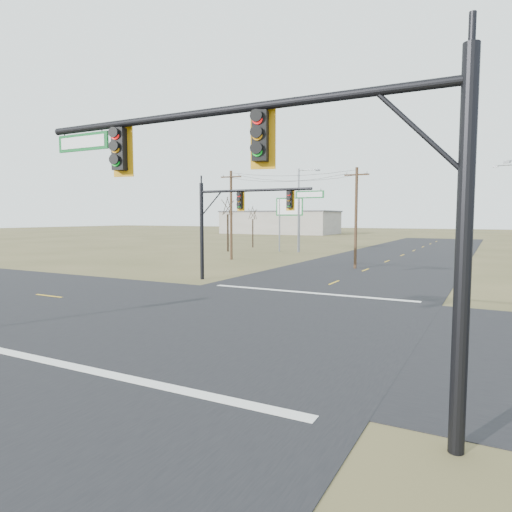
% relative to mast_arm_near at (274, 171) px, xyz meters
% --- Properties ---
extents(ground, '(320.00, 320.00, 0.00)m').
position_rel_mast_arm_near_xyz_m(ground, '(-5.01, 7.51, -5.23)').
color(ground, brown).
rests_on(ground, ground).
extents(road_ew, '(160.00, 14.00, 0.02)m').
position_rel_mast_arm_near_xyz_m(road_ew, '(-5.01, 7.51, -5.22)').
color(road_ew, black).
rests_on(road_ew, ground).
extents(road_ns, '(14.00, 160.00, 0.02)m').
position_rel_mast_arm_near_xyz_m(road_ns, '(-5.01, 7.51, -5.22)').
color(road_ns, black).
rests_on(road_ns, ground).
extents(stop_bar_near, '(12.00, 0.40, 0.01)m').
position_rel_mast_arm_near_xyz_m(stop_bar_near, '(-5.01, 0.01, -5.20)').
color(stop_bar_near, silver).
rests_on(stop_bar_near, road_ns).
extents(stop_bar_far, '(12.00, 0.40, 0.01)m').
position_rel_mast_arm_near_xyz_m(stop_bar_far, '(-5.01, 15.01, -5.20)').
color(stop_bar_far, silver).
rests_on(stop_bar_far, road_ns).
extents(mast_arm_near, '(10.41, 0.51, 7.19)m').
position_rel_mast_arm_near_xyz_m(mast_arm_near, '(0.00, 0.00, 0.00)').
color(mast_arm_near, black).
rests_on(mast_arm_near, ground).
extents(mast_arm_far, '(8.83, 0.40, 6.55)m').
position_rel_mast_arm_near_xyz_m(mast_arm_far, '(-10.46, 16.99, -0.48)').
color(mast_arm_far, black).
rests_on(mast_arm_far, ground).
extents(utility_pole_near, '(2.03, 0.24, 8.28)m').
position_rel_mast_arm_near_xyz_m(utility_pole_near, '(-6.06, 28.19, -0.89)').
color(utility_pole_near, '#4B3820').
rests_on(utility_pole_near, ground).
extents(utility_pole_far, '(2.15, 0.42, 8.81)m').
position_rel_mast_arm_near_xyz_m(utility_pole_far, '(-19.25, 30.33, -0.63)').
color(utility_pole_far, '#4B3820').
rests_on(utility_pole_far, ground).
extents(highway_sign, '(3.52, 0.18, 6.61)m').
position_rel_mast_arm_near_xyz_m(highway_sign, '(-18.25, 42.42, -0.60)').
color(highway_sign, slate).
rests_on(highway_sign, ground).
extents(streetlight_c, '(2.81, 0.44, 10.02)m').
position_rel_mast_arm_near_xyz_m(streetlight_c, '(-16.81, 42.33, 0.39)').
color(streetlight_c, slate).
rests_on(streetlight_c, ground).
extents(bare_tree_a, '(3.18, 3.18, 7.19)m').
position_rel_mast_arm_near_xyz_m(bare_tree_a, '(-25.26, 39.51, 0.46)').
color(bare_tree_a, black).
rests_on(bare_tree_a, ground).
extents(bare_tree_b, '(2.52, 2.52, 6.11)m').
position_rel_mast_arm_near_xyz_m(bare_tree_b, '(-26.03, 47.45, -0.35)').
color(bare_tree_b, black).
rests_on(bare_tree_b, ground).
extents(warehouse_left, '(28.00, 14.00, 5.50)m').
position_rel_mast_arm_near_xyz_m(warehouse_left, '(-45.01, 97.51, -2.48)').
color(warehouse_left, '#A8A195').
rests_on(warehouse_left, ground).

